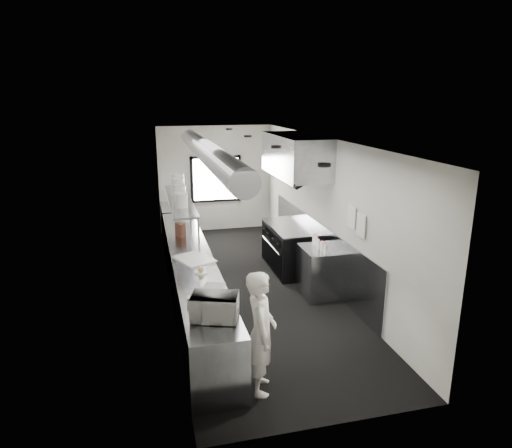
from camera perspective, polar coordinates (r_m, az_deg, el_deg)
floor at (r=8.93m, az=-0.76°, el=-7.71°), size 3.00×8.00×0.01m
ceiling at (r=8.22m, az=-0.83°, el=10.49°), size 3.00×8.00×0.01m
wall_back at (r=12.31m, az=-5.04°, el=5.62°), size 3.00×0.02×2.80m
wall_front at (r=4.89m, az=10.08°, el=-10.66°), size 3.00×0.02×2.80m
wall_left at (r=8.27m, az=-10.97°, el=0.36°), size 0.02×8.00×2.80m
wall_right at (r=8.92m, az=8.64°, el=1.59°), size 0.02×8.00×2.80m
wall_cladding at (r=9.41m, az=7.63°, el=-3.00°), size 0.03×5.50×1.10m
hvac_duct at (r=8.52m, az=-6.09°, el=8.90°), size 0.40×6.40×0.40m
service_window at (r=12.28m, az=-5.01°, el=5.59°), size 1.36×0.05×1.25m
exhaust_hood at (r=9.24m, az=4.90°, el=8.46°), size 0.81×2.20×0.88m
prep_counter at (r=8.13m, az=-7.94°, el=-6.86°), size 0.70×6.00×0.90m
pass_shelf at (r=9.23m, az=-9.45°, el=2.90°), size 0.45×3.00×0.68m
range at (r=9.65m, az=4.30°, el=-2.93°), size 0.88×1.60×0.94m
bottle_station at (r=8.46m, az=7.97°, el=-5.93°), size 0.65×0.80×0.90m
far_work_table at (r=11.62m, az=-9.91°, el=0.02°), size 0.70×1.20×0.90m
notice_sheet_a at (r=7.80m, az=11.83°, el=0.90°), size 0.02×0.28×0.38m
notice_sheet_b at (r=7.51m, az=12.94°, el=-0.14°), size 0.02×0.28×0.38m
line_cook at (r=5.69m, az=0.61°, el=-13.36°), size 0.49×0.64×1.57m
microwave at (r=5.70m, az=-5.19°, el=-10.27°), size 0.62×0.54×0.32m
deli_tub_a at (r=6.15m, az=-7.23°, el=-9.39°), size 0.16×0.16×0.11m
deli_tub_b at (r=6.17m, az=-8.01°, el=-9.40°), size 0.16×0.16×0.10m
newspaper at (r=6.64m, az=-5.36°, el=-7.85°), size 0.41×0.45×0.01m
small_plate at (r=7.16m, az=-6.86°, el=-6.04°), size 0.26×0.26×0.02m
pastry at (r=7.14m, az=-6.87°, el=-5.62°), size 0.10×0.10×0.10m
cutting_board at (r=7.75m, az=-7.72°, el=-4.33°), size 0.72×0.81×0.02m
knife_block at (r=9.01m, az=-9.40°, el=-0.72°), size 0.20×0.27×0.27m
plate_stack_a at (r=8.48m, az=-9.28°, el=2.94°), size 0.28×0.28×0.27m
plate_stack_b at (r=9.00m, az=-9.48°, el=3.81°), size 0.26×0.26×0.31m
plate_stack_c at (r=9.51m, az=-9.74°, el=4.58°), size 0.27×0.27×0.36m
plate_stack_d at (r=9.74m, az=-9.72°, el=5.01°), size 0.32×0.32×0.41m
squeeze_bottle_a at (r=8.04m, az=8.63°, el=-3.06°), size 0.07×0.07×0.17m
squeeze_bottle_b at (r=8.16m, az=8.23°, el=-2.75°), size 0.07×0.07×0.18m
squeeze_bottle_c at (r=8.26m, az=7.76°, el=-2.50°), size 0.07×0.07×0.17m
squeeze_bottle_d at (r=8.42m, az=7.49°, el=-2.08°), size 0.06×0.06×0.19m
squeeze_bottle_e at (r=8.50m, az=7.26°, el=-1.90°), size 0.08×0.08×0.19m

